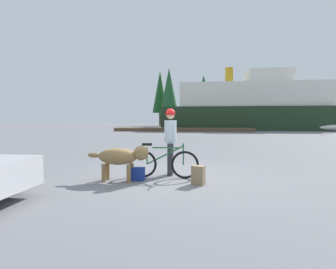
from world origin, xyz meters
TOP-DOWN VIEW (x-y plane):
  - ground_plane at (0.00, 0.00)m, footprint 160.00×160.00m
  - bicycle at (-0.14, 0.00)m, footprint 1.76×0.44m
  - person_cyclist at (-0.01, 0.40)m, footprint 0.32×0.53m
  - dog at (-1.08, -0.46)m, footprint 1.50×0.46m
  - backpack at (0.75, -0.55)m, footprint 0.33×0.28m
  - handbag_pannier at (-0.71, -0.32)m, footprint 0.33×0.19m
  - dock_pier at (-1.55, 25.73)m, footprint 16.65×2.94m
  - ferry_boat at (7.40, 32.00)m, footprint 23.89×8.78m
  - pine_tree_far_left at (-6.05, 46.79)m, footprint 3.92×3.92m
  - pine_tree_center at (0.86, 46.51)m, footprint 3.98×3.98m
  - pine_tree_far_right at (12.69, 45.76)m, footprint 3.39×3.39m
  - pine_tree_mid_back at (-8.58, 51.02)m, footprint 3.33×3.33m

SIDE VIEW (x-z plane):
  - ground_plane at x=0.00m, z-range 0.00..0.00m
  - handbag_pannier at x=-0.71m, z-range 0.00..0.32m
  - dock_pier at x=-1.55m, z-range 0.00..0.40m
  - backpack at x=0.75m, z-range 0.00..0.43m
  - bicycle at x=-0.14m, z-range -0.07..0.83m
  - dog at x=-1.08m, z-range 0.15..1.01m
  - person_cyclist at x=-0.01m, z-range 0.19..1.95m
  - ferry_boat at x=7.40m, z-range -1.29..7.41m
  - pine_tree_center at x=0.86m, z-range 1.51..11.57m
  - pine_tree_far_right at x=12.69m, z-range 1.10..12.22m
  - pine_tree_far_left at x=-6.05m, z-range 1.04..12.83m
  - pine_tree_mid_back at x=-8.58m, z-range 1.40..13.37m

